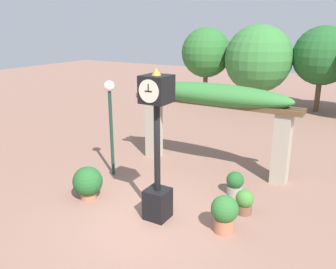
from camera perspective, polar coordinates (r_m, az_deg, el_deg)
ground_plane at (r=8.94m, az=-3.48°, el=-13.52°), size 60.00×60.00×0.00m
pedestal_clock at (r=8.25m, az=-1.76°, el=-2.06°), size 0.61×0.66×3.66m
pergola at (r=11.33m, az=7.23°, el=5.02°), size 5.52×1.06×2.82m
potted_plant_near_left at (r=9.25m, az=12.17°, el=-10.46°), size 0.46×0.46×0.63m
potted_plant_near_right at (r=8.36m, az=9.05°, el=-12.24°), size 0.63×0.63×0.89m
potted_plant_far_left at (r=9.94m, az=-12.75°, el=-7.47°), size 0.81×0.81×0.91m
potted_plant_far_right at (r=10.20m, az=10.70°, el=-7.64°), size 0.49×0.49×0.66m
lamp_post at (r=10.86m, az=-9.25°, el=4.26°), size 0.32×0.32×2.99m
tree_line at (r=20.38m, az=20.47°, el=11.69°), size 12.67×4.31×5.13m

